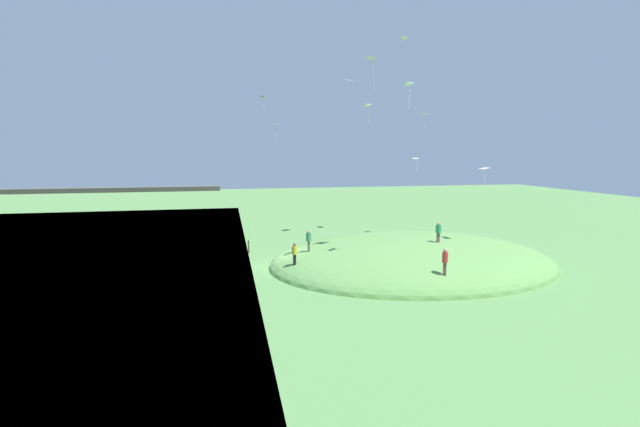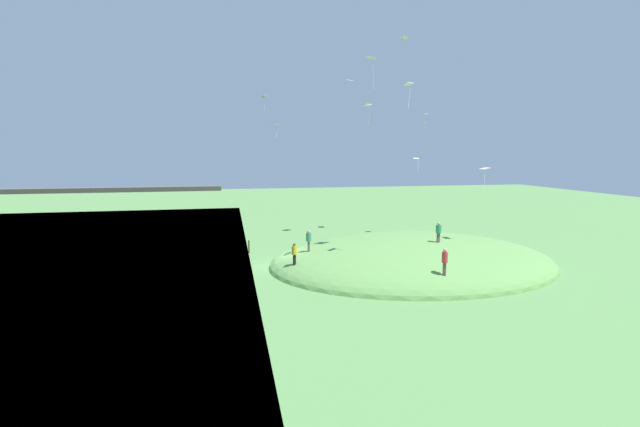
# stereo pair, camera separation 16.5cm
# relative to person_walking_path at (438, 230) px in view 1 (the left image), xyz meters

# --- Properties ---
(ground_plane) EXTENTS (160.00, 160.00, 0.00)m
(ground_plane) POSITION_rel_person_walking_path_xyz_m (-12.14, 3.27, -3.15)
(ground_plane) COLOR #5E904D
(grass_hill) EXTENTS (23.80, 18.58, 4.40)m
(grass_hill) POSITION_rel_person_walking_path_xyz_m (-1.31, 1.90, -3.15)
(grass_hill) COLOR #679C4F
(grass_hill) RESTS_ON ground_plane
(bridge_deck_far) EXTENTS (50.14, 1.80, 0.70)m
(bridge_deck_far) POSITION_rel_person_walking_path_xyz_m (-42.34, 38.17, 0.62)
(bridge_deck_far) COLOR #535946
(person_walking_path) EXTENTS (0.51, 0.51, 1.62)m
(person_walking_path) POSITION_rel_person_walking_path_xyz_m (0.00, 0.00, 0.00)
(person_walking_path) COLOR brown
(person_walking_path) RESTS_ON grass_hill
(person_with_child) EXTENTS (0.44, 0.44, 1.69)m
(person_with_child) POSITION_rel_person_walking_path_xyz_m (-10.07, 1.83, -0.60)
(person_with_child) COLOR brown
(person_with_child) RESTS_ON grass_hill
(person_watching_kites) EXTENTS (0.49, 0.49, 1.81)m
(person_watching_kites) POSITION_rel_person_walking_path_xyz_m (-2.45, -5.80, -0.78)
(person_watching_kites) COLOR brown
(person_watching_kites) RESTS_ON grass_hill
(person_on_hilltop) EXTENTS (0.56, 0.56, 1.62)m
(person_on_hilltop) POSITION_rel_person_walking_path_xyz_m (-11.52, -0.28, -1.12)
(person_on_hilltop) COLOR black
(person_on_hilltop) RESTS_ON grass_hill
(kite_0) EXTENTS (0.74, 1.02, 1.30)m
(kite_0) POSITION_rel_person_walking_path_xyz_m (2.73, 14.74, 18.17)
(kite_0) COLOR silver
(kite_1) EXTENTS (0.68, 0.45, 1.56)m
(kite_1) POSITION_rel_person_walking_path_xyz_m (3.44, 12.31, 5.29)
(kite_1) COLOR silver
(kite_2) EXTENTS (1.29, 1.16, 1.22)m
(kite_2) POSITION_rel_person_walking_path_xyz_m (-3.42, 14.84, 13.62)
(kite_2) COLOR white
(kite_4) EXTENTS (0.92, 1.09, 2.23)m
(kite_4) POSITION_rel_person_walking_path_xyz_m (-6.22, -1.39, 12.35)
(kite_4) COLOR white
(kite_5) EXTENTS (0.77, 0.70, 1.71)m
(kite_5) POSITION_rel_person_walking_path_xyz_m (-4.69, 4.06, 9.74)
(kite_5) COLOR white
(kite_6) EXTENTS (0.54, 0.71, 1.18)m
(kite_6) POSITION_rel_person_walking_path_xyz_m (-11.69, 8.50, 8.46)
(kite_6) COLOR white
(kite_7) EXTENTS (0.67, 0.92, 1.41)m
(kite_7) POSITION_rel_person_walking_path_xyz_m (3.66, -0.14, 4.73)
(kite_7) COLOR white
(kite_8) EXTENTS (0.79, 0.85, 1.48)m
(kite_8) POSITION_rel_person_walking_path_xyz_m (-12.39, 14.53, 11.60)
(kite_8) COLOR white
(kite_10) EXTENTS (0.77, 0.68, 1.73)m
(kite_10) POSITION_rel_person_walking_path_xyz_m (-4.05, -2.83, 10.45)
(kite_10) COLOR white
(kite_12) EXTENTS (0.79, 0.67, 1.52)m
(kite_12) POSITION_rel_person_walking_path_xyz_m (4.57, 13.01, 10.00)
(kite_12) COLOR silver
(mooring_post) EXTENTS (0.14, 0.14, 1.19)m
(mooring_post) POSITION_rel_person_walking_path_xyz_m (-14.44, 8.63, -2.55)
(mooring_post) COLOR brown
(mooring_post) RESTS_ON ground_plane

